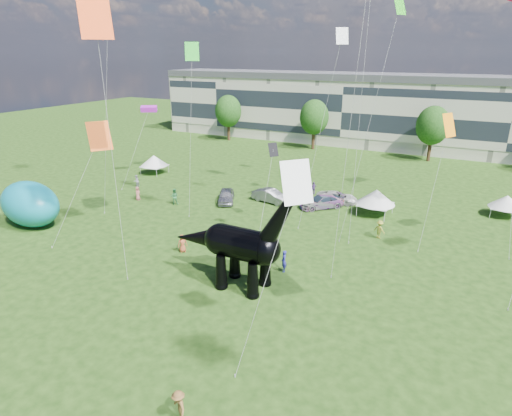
% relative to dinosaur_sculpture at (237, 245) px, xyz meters
% --- Properties ---
extents(ground, '(220.00, 220.00, 0.00)m').
position_rel_dinosaur_sculpture_xyz_m(ground, '(-0.02, -4.27, -3.37)').
color(ground, '#16330C').
rests_on(ground, ground).
extents(terrace_row, '(78.00, 11.00, 12.00)m').
position_rel_dinosaur_sculpture_xyz_m(terrace_row, '(-8.02, 57.73, 2.63)').
color(terrace_row, beige).
rests_on(terrace_row, ground).
extents(tree_far_left, '(5.20, 5.20, 9.44)m').
position_rel_dinosaur_sculpture_xyz_m(tree_far_left, '(-30.02, 48.73, 2.93)').
color(tree_far_left, '#382314').
rests_on(tree_far_left, ground).
extents(tree_mid_left, '(5.20, 5.20, 9.44)m').
position_rel_dinosaur_sculpture_xyz_m(tree_mid_left, '(-12.02, 48.73, 2.93)').
color(tree_mid_left, '#382314').
rests_on(tree_mid_left, ground).
extents(tree_mid_right, '(5.20, 5.20, 9.44)m').
position_rel_dinosaur_sculpture_xyz_m(tree_mid_right, '(7.98, 48.73, 2.93)').
color(tree_mid_right, '#382314').
rests_on(tree_mid_right, ground).
extents(dinosaur_sculpture, '(10.85, 3.01, 8.91)m').
position_rel_dinosaur_sculpture_xyz_m(dinosaur_sculpture, '(0.00, 0.00, 0.00)').
color(dinosaur_sculpture, black).
rests_on(dinosaur_sculpture, ground).
extents(car_silver, '(3.70, 4.84, 1.54)m').
position_rel_dinosaur_sculpture_xyz_m(car_silver, '(-10.77, 16.02, -2.60)').
color(car_silver, '#A2A1A6').
rests_on(car_silver, ground).
extents(car_grey, '(4.92, 2.40, 1.55)m').
position_rel_dinosaur_sculpture_xyz_m(car_grey, '(-6.03, 18.45, -2.59)').
color(car_grey, slate).
rests_on(car_grey, ground).
extents(car_white, '(5.14, 3.09, 1.34)m').
position_rel_dinosaur_sculpture_xyz_m(car_white, '(0.93, 21.85, -2.70)').
color(car_white, silver).
rests_on(car_white, ground).
extents(car_dark, '(5.19, 5.19, 1.51)m').
position_rel_dinosaur_sculpture_xyz_m(car_dark, '(-0.02, 19.38, -2.61)').
color(car_dark, '#595960').
rests_on(car_dark, ground).
extents(gazebo_near, '(4.48, 4.48, 2.88)m').
position_rel_dinosaur_sculpture_xyz_m(gazebo_near, '(5.84, 20.01, -1.34)').
color(gazebo_near, silver).
rests_on(gazebo_near, ground).
extents(gazebo_far, '(3.71, 3.71, 2.40)m').
position_rel_dinosaur_sculpture_xyz_m(gazebo_far, '(18.46, 25.93, -1.68)').
color(gazebo_far, silver).
rests_on(gazebo_far, ground).
extents(gazebo_left, '(4.06, 4.06, 2.72)m').
position_rel_dinosaur_sculpture_xyz_m(gazebo_left, '(-26.74, 22.10, -1.45)').
color(gazebo_left, white).
rests_on(gazebo_left, ground).
extents(inflatable_teal, '(7.86, 5.41, 4.62)m').
position_rel_dinosaur_sculpture_xyz_m(inflatable_teal, '(-24.74, 0.68, -1.06)').
color(inflatable_teal, '#0C7F99').
rests_on(inflatable_teal, ground).
extents(visitors, '(49.38, 41.94, 1.89)m').
position_rel_dinosaur_sculpture_xyz_m(visitors, '(-4.00, 9.06, -2.49)').
color(visitors, '#9691A0').
rests_on(visitors, ground).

